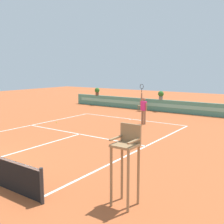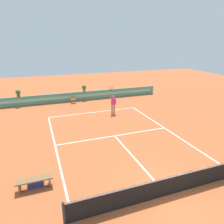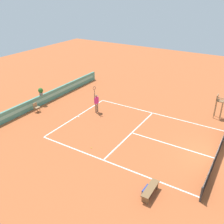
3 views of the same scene
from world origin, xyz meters
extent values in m
plane|color=#B2562D|center=(0.00, 6.00, 0.00)|extent=(60.00, 60.00, 0.00)
cube|color=white|center=(0.00, 11.89, 0.00)|extent=(8.22, 0.10, 0.01)
cube|color=white|center=(0.00, 6.40, 0.00)|extent=(8.22, 0.10, 0.01)
cube|color=white|center=(0.00, 3.20, 0.00)|extent=(0.10, 6.40, 0.01)
cube|color=white|center=(-4.11, 5.95, 0.00)|extent=(0.10, 11.89, 0.01)
cube|color=white|center=(4.11, 5.95, 0.00)|extent=(0.10, 11.89, 0.01)
cube|color=white|center=(0.00, 11.79, 0.00)|extent=(0.10, 0.20, 0.01)
cylinder|color=#333333|center=(4.41, 0.00, 0.50)|extent=(0.10, 0.10, 1.00)
cube|color=#4C8E7A|center=(0.00, 16.39, 0.50)|extent=(18.00, 0.20, 1.00)
cube|color=#7ABCA8|center=(0.00, 16.29, 0.55)|extent=(17.10, 0.01, 0.28)
cylinder|color=#99754C|center=(5.98, 0.94, 0.80)|extent=(0.07, 0.07, 1.60)
cylinder|color=#99754C|center=(6.49, 0.94, 0.80)|extent=(0.07, 0.07, 1.60)
cylinder|color=#99754C|center=(5.98, 1.46, 0.80)|extent=(0.07, 0.07, 1.60)
cylinder|color=#99754C|center=(6.49, 1.46, 0.80)|extent=(0.07, 0.07, 1.60)
cube|color=#99754C|center=(6.23, 1.20, 1.63)|extent=(0.60, 0.60, 0.06)
cube|color=#99754C|center=(6.23, 1.47, 1.90)|extent=(0.60, 0.06, 0.48)
cube|color=#99754C|center=(5.96, 1.20, 1.78)|extent=(0.06, 0.60, 0.04)
cube|color=#99754C|center=(6.50, 1.20, 1.78)|extent=(0.06, 0.60, 0.04)
cylinder|color=#99754C|center=(-1.42, 15.41, 0.23)|extent=(0.05, 0.05, 0.45)
cylinder|color=#99754C|center=(-1.07, 15.41, 0.23)|extent=(0.05, 0.05, 0.45)
cylinder|color=#99754C|center=(-1.42, 15.77, 0.23)|extent=(0.05, 0.05, 0.45)
cylinder|color=#99754C|center=(-1.07, 15.77, 0.23)|extent=(0.05, 0.05, 0.45)
cube|color=#99754C|center=(-1.25, 15.59, 0.47)|extent=(0.44, 0.44, 0.04)
cube|color=#99754C|center=(-1.25, 15.79, 0.67)|extent=(0.44, 0.04, 0.36)
cylinder|color=#9E7051|center=(1.66, 10.82, 0.45)|extent=(0.14, 0.14, 0.90)
cylinder|color=#9E7051|center=(1.46, 10.87, 0.45)|extent=(0.14, 0.14, 0.90)
cube|color=#E52D84|center=(1.56, 10.85, 1.20)|extent=(0.40, 0.30, 0.60)
sphere|color=#9E7051|center=(1.56, 10.85, 1.63)|extent=(0.22, 0.22, 0.22)
cylinder|color=#9E7051|center=(1.36, 10.90, 1.75)|extent=(0.09, 0.09, 0.55)
cylinder|color=black|center=(1.36, 10.90, 2.17)|extent=(0.04, 0.04, 0.24)
torus|color=#262626|center=(1.36, 10.90, 2.43)|extent=(0.31, 0.11, 0.31)
cylinder|color=#9E7051|center=(1.77, 10.80, 1.15)|extent=(0.09, 0.09, 0.50)
sphere|color=#CCE033|center=(-3.39, 7.90, 0.03)|extent=(0.07, 0.07, 0.07)
cylinder|color=brown|center=(-6.60, 16.39, 1.14)|extent=(0.32, 0.32, 0.28)
sphere|color=#2D6B28|center=(-6.60, 16.39, 1.48)|extent=(0.48, 0.48, 0.48)
cylinder|color=gray|center=(0.18, 16.39, 1.14)|extent=(0.32, 0.32, 0.28)
sphere|color=#2D6B28|center=(0.18, 16.39, 1.48)|extent=(0.48, 0.48, 0.48)
camera|label=1|loc=(9.77, -4.43, 3.54)|focal=43.36mm
camera|label=2|loc=(-4.84, -6.13, 6.37)|focal=33.52mm
camera|label=3|loc=(-15.32, -1.15, 10.31)|focal=40.17mm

